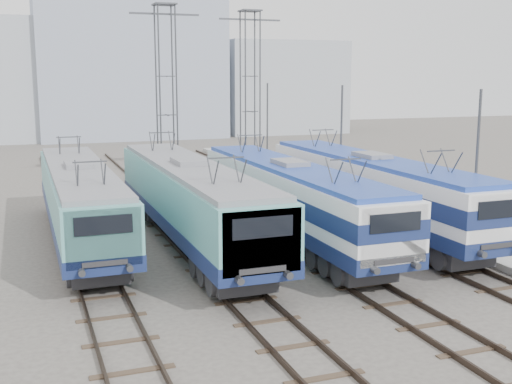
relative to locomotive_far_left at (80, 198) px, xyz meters
The scene contains 13 objects.
ground 11.90m from the locomotive_far_left, 54.77° to the right, with size 160.00×160.00×0.00m, color #514C47.
platform 17.14m from the locomotive_far_left, ahead, with size 4.00×70.00×0.30m, color #9E9E99.
locomotive_far_left is the anchor object (origin of this frame).
locomotive_center_left 5.01m from the locomotive_far_left, 26.04° to the right, with size 2.89×18.29×3.44m.
locomotive_center_right 9.46m from the locomotive_far_left, 18.00° to the right, with size 2.77×17.52×3.29m.
locomotive_far_right 13.72m from the locomotive_far_left, 10.24° to the right, with size 2.84×17.94×3.37m.
catenary_tower_west 14.85m from the locomotive_far_left, 61.52° to the left, with size 4.50×1.20×12.00m.
catenary_tower_east 20.11m from the locomotive_far_left, 47.47° to the left, with size 4.50×1.20×12.00m.
mast_front 17.16m from the locomotive_far_left, 26.21° to the right, with size 0.12×0.12×7.00m, color #3F4247.
mast_mid 16.04m from the locomotive_far_left, 16.14° to the left, with size 0.12×0.12×7.00m, color #3F4247.
mast_rear 22.53m from the locomotive_far_left, 46.97° to the left, with size 0.12×0.12×7.00m, color #3F4247.
building_center 53.97m from the locomotive_far_left, 78.42° to the left, with size 22.00×14.00×18.00m, color #919BB0.
building_east 60.91m from the locomotive_far_left, 59.61° to the left, with size 16.00×12.00×12.00m, color #9DA5AE.
Camera 1 is at (-9.10, -19.56, 7.53)m, focal length 45.00 mm.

